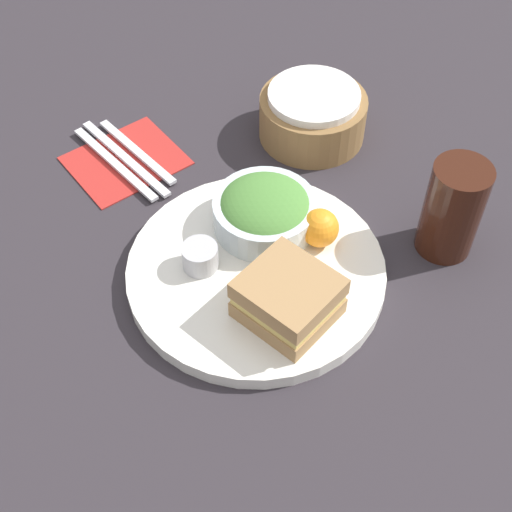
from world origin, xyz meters
TOP-DOWN VIEW (x-y plane):
  - ground_plane at (0.00, 0.00)m, footprint 4.00×4.00m
  - plate at (0.00, 0.00)m, footprint 0.32×0.32m
  - sandwich at (0.08, -0.01)m, footprint 0.12×0.11m
  - salad_bowl at (-0.05, 0.05)m, footprint 0.13×0.13m
  - dressing_cup at (-0.04, -0.05)m, footprint 0.04×0.04m
  - orange_wedge at (0.02, 0.09)m, footprint 0.05×0.05m
  - drink_glass at (0.11, 0.23)m, footprint 0.07×0.07m
  - bread_basket at (-0.17, 0.23)m, footprint 0.16×0.16m
  - napkin at (-0.28, -0.02)m, footprint 0.13×0.15m
  - fork at (-0.28, -0.04)m, footprint 0.19×0.03m
  - knife at (-0.28, -0.02)m, footprint 0.20×0.03m
  - spoon at (-0.29, -0.00)m, footprint 0.18×0.02m

SIDE VIEW (x-z plane):
  - ground_plane at x=0.00m, z-range 0.00..0.00m
  - napkin at x=-0.28m, z-range 0.00..0.00m
  - fork at x=-0.28m, z-range 0.00..0.01m
  - knife at x=-0.28m, z-range 0.00..0.01m
  - spoon at x=-0.29m, z-range 0.00..0.01m
  - plate at x=0.00m, z-range 0.00..0.02m
  - dressing_cup at x=-0.04m, z-range 0.02..0.05m
  - bread_basket at x=-0.17m, z-range 0.00..0.08m
  - orange_wedge at x=0.02m, z-range 0.02..0.07m
  - salad_bowl at x=-0.05m, z-range 0.02..0.08m
  - sandwich at x=0.08m, z-range 0.02..0.08m
  - drink_glass at x=0.11m, z-range 0.00..0.13m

